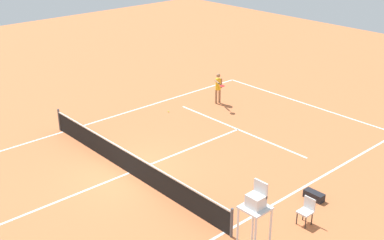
# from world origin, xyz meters

# --- Properties ---
(ground_plane) EXTENTS (60.00, 60.00, 0.00)m
(ground_plane) POSITION_xyz_m (0.00, 0.00, 0.00)
(ground_plane) COLOR #C66B3D
(court_lines) EXTENTS (10.82, 23.25, 0.01)m
(court_lines) POSITION_xyz_m (0.00, 0.00, 0.00)
(court_lines) COLOR white
(court_lines) RESTS_ON ground
(tennis_net) EXTENTS (11.42, 0.10, 1.07)m
(tennis_net) POSITION_xyz_m (0.00, 0.00, 0.50)
(tennis_net) COLOR #4C4C51
(tennis_net) RESTS_ON ground
(player_serving) EXTENTS (1.17, 0.94, 1.69)m
(player_serving) POSITION_xyz_m (3.09, -8.08, 1.00)
(player_serving) COLOR #9E704C
(player_serving) RESTS_ON ground
(tennis_ball) EXTENTS (0.07, 0.07, 0.07)m
(tennis_ball) POSITION_xyz_m (3.91, -5.27, 0.03)
(tennis_ball) COLOR #CCE033
(tennis_ball) RESTS_ON ground
(umpire_chair) EXTENTS (0.80, 0.80, 2.41)m
(umpire_chair) POSITION_xyz_m (-6.62, 0.02, 1.61)
(umpire_chair) COLOR silver
(umpire_chair) RESTS_ON ground
(courtside_chair_mid) EXTENTS (0.44, 0.46, 0.95)m
(courtside_chair_mid) POSITION_xyz_m (-6.82, -2.39, 0.53)
(courtside_chair_mid) COLOR #262626
(courtside_chair_mid) RESTS_ON ground
(equipment_bag) EXTENTS (0.76, 0.32, 0.30)m
(equipment_bag) POSITION_xyz_m (-6.11, -3.87, 0.15)
(equipment_bag) COLOR black
(equipment_bag) RESTS_ON ground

